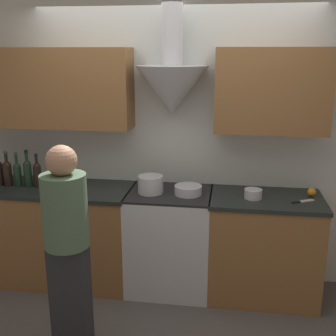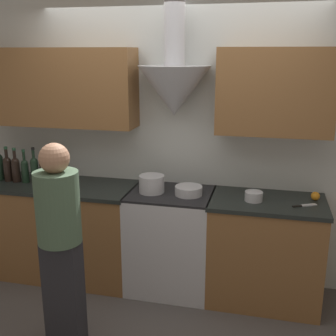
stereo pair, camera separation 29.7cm
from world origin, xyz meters
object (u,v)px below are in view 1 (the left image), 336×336
object	(u,v)px
wine_bottle_5	(28,172)
orange_fruit	(312,192)
stove_range	(170,240)
wine_bottle_4	(17,173)
mixing_bowl	(188,190)
stock_pot	(151,184)
saucepan	(253,194)
person_foreground_left	(67,242)
wine_bottle_6	(37,173)
wine_bottle_3	(7,172)

from	to	relation	value
wine_bottle_5	orange_fruit	world-z (taller)	wine_bottle_5
stove_range	wine_bottle_4	world-z (taller)	wine_bottle_4
wine_bottle_4	mixing_bowl	bearing A→B (deg)	0.07
stock_pot	saucepan	size ratio (longest dim) A/B	1.51
wine_bottle_4	orange_fruit	bearing A→B (deg)	2.54
person_foreground_left	orange_fruit	bearing A→B (deg)	30.28
mixing_bowl	orange_fruit	bearing A→B (deg)	6.20
stove_range	stock_pot	bearing A→B (deg)	-169.58
stove_range	wine_bottle_6	world-z (taller)	wine_bottle_6
saucepan	stove_range	bearing A→B (deg)	176.15
stove_range	stock_pot	distance (m)	0.56
saucepan	orange_fruit	bearing A→B (deg)	15.25
stock_pot	wine_bottle_6	bearing A→B (deg)	179.33
orange_fruit	person_foreground_left	world-z (taller)	person_foreground_left
orange_fruit	saucepan	distance (m)	0.52
wine_bottle_4	stock_pot	bearing A→B (deg)	-0.08
wine_bottle_4	wine_bottle_6	world-z (taller)	wine_bottle_4
wine_bottle_6	orange_fruit	bearing A→B (deg)	2.49
stove_range	person_foreground_left	size ratio (longest dim) A/B	0.60
wine_bottle_6	mixing_bowl	size ratio (longest dim) A/B	1.31
wine_bottle_3	wine_bottle_4	size ratio (longest dim) A/B	1.03
stock_pot	person_foreground_left	world-z (taller)	person_foreground_left
stock_pot	mixing_bowl	xyz separation A→B (m)	(0.33, 0.00, -0.04)
stove_range	person_foreground_left	world-z (taller)	person_foreground_left
mixing_bowl	wine_bottle_4	bearing A→B (deg)	-179.93
orange_fruit	wine_bottle_6	bearing A→B (deg)	-177.51
stove_range	orange_fruit	size ratio (longest dim) A/B	12.79
wine_bottle_3	wine_bottle_5	size ratio (longest dim) A/B	0.96
orange_fruit	person_foreground_left	size ratio (longest dim) A/B	0.05
wine_bottle_6	orange_fruit	xyz separation A→B (m)	(2.43, 0.11, -0.09)
person_foreground_left	stove_range	bearing A→B (deg)	59.08
stove_range	wine_bottle_3	distance (m)	1.61
wine_bottle_4	wine_bottle_6	xyz separation A→B (m)	(0.19, 0.01, 0.00)
stock_pot	saucepan	distance (m)	0.88
stock_pot	person_foreground_left	size ratio (longest dim) A/B	0.14
wine_bottle_5	wine_bottle_6	xyz separation A→B (m)	(0.09, 0.01, -0.01)
wine_bottle_4	stock_pot	world-z (taller)	wine_bottle_4
stove_range	stock_pot	world-z (taller)	stock_pot
stove_range	wine_bottle_5	xyz separation A→B (m)	(-1.30, -0.02, 0.60)
wine_bottle_3	orange_fruit	world-z (taller)	wine_bottle_3
wine_bottle_4	wine_bottle_6	size ratio (longest dim) A/B	1.03
wine_bottle_3	stock_pot	distance (m)	1.33
wine_bottle_3	mixing_bowl	bearing A→B (deg)	0.08
mixing_bowl	saucepan	distance (m)	0.55
stock_pot	orange_fruit	distance (m)	1.38
wine_bottle_6	stock_pot	world-z (taller)	wine_bottle_6
wine_bottle_5	stock_pot	xyz separation A→B (m)	(1.14, -0.01, -0.06)
wine_bottle_4	orange_fruit	distance (m)	2.62
stock_pot	orange_fruit	xyz separation A→B (m)	(1.38, 0.12, -0.04)
mixing_bowl	saucepan	size ratio (longest dim) A/B	1.60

